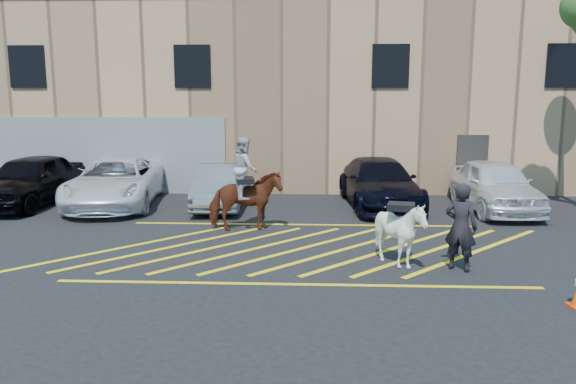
{
  "coord_description": "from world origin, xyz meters",
  "views": [
    {
      "loc": [
        0.3,
        -13.26,
        3.72
      ],
      "look_at": [
        -0.3,
        0.2,
        1.3
      ],
      "focal_mm": 35.0,
      "sensor_mm": 36.0,
      "label": 1
    }
  ],
  "objects_px": {
    "car_white_pickup": "(116,182)",
    "car_silver_sedan": "(221,186)",
    "car_white_suv": "(495,185)",
    "mounted_bay": "(245,193)",
    "car_black_suv": "(30,180)",
    "handler": "(461,227)",
    "saddled_white": "(400,233)",
    "car_blue_suv": "(379,183)"
  },
  "relations": [
    {
      "from": "car_white_pickup",
      "to": "handler",
      "type": "bearing_deg",
      "value": -40.53
    },
    {
      "from": "car_black_suv",
      "to": "car_white_suv",
      "type": "xyz_separation_m",
      "value": [
        15.07,
        -0.18,
        -0.03
      ]
    },
    {
      "from": "car_silver_sedan",
      "to": "car_blue_suv",
      "type": "height_order",
      "value": "car_blue_suv"
    },
    {
      "from": "car_white_suv",
      "to": "saddled_white",
      "type": "height_order",
      "value": "car_white_suv"
    },
    {
      "from": "saddled_white",
      "to": "car_white_suv",
      "type": "bearing_deg",
      "value": 57.1
    },
    {
      "from": "car_white_suv",
      "to": "mounted_bay",
      "type": "xyz_separation_m",
      "value": [
        -7.55,
        -2.96,
        0.22
      ]
    },
    {
      "from": "car_silver_sedan",
      "to": "car_white_suv",
      "type": "bearing_deg",
      "value": -3.28
    },
    {
      "from": "car_white_pickup",
      "to": "car_white_suv",
      "type": "height_order",
      "value": "car_white_suv"
    },
    {
      "from": "car_white_suv",
      "to": "saddled_white",
      "type": "xyz_separation_m",
      "value": [
        -3.86,
        -5.97,
        -0.06
      ]
    },
    {
      "from": "car_white_pickup",
      "to": "mounted_bay",
      "type": "bearing_deg",
      "value": -41.2
    },
    {
      "from": "handler",
      "to": "car_black_suv",
      "type": "bearing_deg",
      "value": 4.8
    },
    {
      "from": "car_silver_sedan",
      "to": "handler",
      "type": "height_order",
      "value": "handler"
    },
    {
      "from": "car_black_suv",
      "to": "car_silver_sedan",
      "type": "relative_size",
      "value": 1.19
    },
    {
      "from": "car_silver_sedan",
      "to": "car_white_suv",
      "type": "relative_size",
      "value": 0.88
    },
    {
      "from": "car_blue_suv",
      "to": "saddled_white",
      "type": "bearing_deg",
      "value": -98.1
    },
    {
      "from": "car_black_suv",
      "to": "handler",
      "type": "distance_m",
      "value": 13.95
    },
    {
      "from": "car_black_suv",
      "to": "car_blue_suv",
      "type": "distance_m",
      "value": 11.52
    },
    {
      "from": "car_black_suv",
      "to": "handler",
      "type": "relative_size",
      "value": 2.64
    },
    {
      "from": "car_blue_suv",
      "to": "handler",
      "type": "relative_size",
      "value": 2.83
    },
    {
      "from": "car_blue_suv",
      "to": "handler",
      "type": "bearing_deg",
      "value": -87.66
    },
    {
      "from": "car_white_suv",
      "to": "car_black_suv",
      "type": "bearing_deg",
      "value": 177.44
    },
    {
      "from": "car_white_pickup",
      "to": "car_blue_suv",
      "type": "height_order",
      "value": "car_white_pickup"
    },
    {
      "from": "mounted_bay",
      "to": "car_black_suv",
      "type": "bearing_deg",
      "value": 157.3
    },
    {
      "from": "car_blue_suv",
      "to": "car_white_suv",
      "type": "relative_size",
      "value": 1.12
    },
    {
      "from": "handler",
      "to": "mounted_bay",
      "type": "xyz_separation_m",
      "value": [
        -4.91,
        3.21,
        0.1
      ]
    },
    {
      "from": "car_silver_sedan",
      "to": "handler",
      "type": "distance_m",
      "value": 8.79
    },
    {
      "from": "car_white_suv",
      "to": "mounted_bay",
      "type": "relative_size",
      "value": 1.86
    },
    {
      "from": "car_black_suv",
      "to": "car_silver_sedan",
      "type": "distance_m",
      "value": 6.34
    },
    {
      "from": "handler",
      "to": "mounted_bay",
      "type": "relative_size",
      "value": 0.73
    },
    {
      "from": "car_silver_sedan",
      "to": "car_blue_suv",
      "type": "distance_m",
      "value": 5.19
    },
    {
      "from": "car_white_pickup",
      "to": "car_silver_sedan",
      "type": "xyz_separation_m",
      "value": [
        3.5,
        -0.08,
        -0.1
      ]
    },
    {
      "from": "car_black_suv",
      "to": "saddled_white",
      "type": "relative_size",
      "value": 3.13
    },
    {
      "from": "car_silver_sedan",
      "to": "saddled_white",
      "type": "height_order",
      "value": "saddled_white"
    },
    {
      "from": "car_black_suv",
      "to": "car_white_pickup",
      "type": "relative_size",
      "value": 0.88
    },
    {
      "from": "saddled_white",
      "to": "car_black_suv",
      "type": "bearing_deg",
      "value": 151.21
    },
    {
      "from": "car_blue_suv",
      "to": "car_white_suv",
      "type": "distance_m",
      "value": 3.6
    },
    {
      "from": "car_white_pickup",
      "to": "car_silver_sedan",
      "type": "distance_m",
      "value": 3.5
    },
    {
      "from": "car_white_suv",
      "to": "car_white_pickup",
      "type": "bearing_deg",
      "value": 176.98
    },
    {
      "from": "car_silver_sedan",
      "to": "mounted_bay",
      "type": "distance_m",
      "value": 3.36
    },
    {
      "from": "car_white_pickup",
      "to": "mounted_bay",
      "type": "height_order",
      "value": "mounted_bay"
    },
    {
      "from": "handler",
      "to": "saddled_white",
      "type": "xyz_separation_m",
      "value": [
        -1.22,
        0.19,
        -0.18
      ]
    },
    {
      "from": "car_blue_suv",
      "to": "car_white_suv",
      "type": "height_order",
      "value": "car_white_suv"
    }
  ]
}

